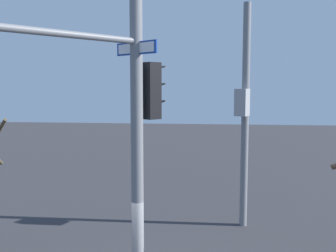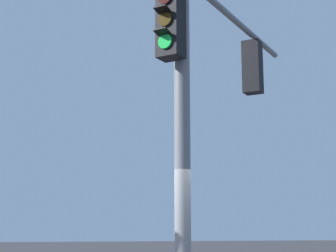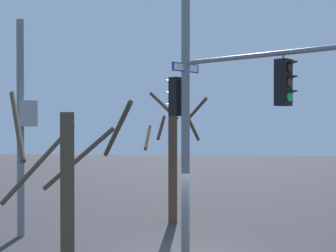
{
  "view_description": "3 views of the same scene",
  "coord_description": "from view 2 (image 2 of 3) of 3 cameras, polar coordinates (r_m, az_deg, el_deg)",
  "views": [
    {
      "loc": [
        -7.16,
        -1.0,
        4.77
      ],
      "look_at": [
        0.55,
        -0.19,
        3.94
      ],
      "focal_mm": 41.72,
      "sensor_mm": 36.0,
      "label": 1
    },
    {
      "loc": [
        7.46,
        -0.96,
        1.75
      ],
      "look_at": [
        0.34,
        0.13,
        3.1
      ],
      "focal_mm": 54.82,
      "sensor_mm": 36.0,
      "label": 2
    },
    {
      "loc": [
        -0.52,
        13.95,
        4.01
      ],
      "look_at": [
        0.62,
        0.43,
        3.82
      ],
      "focal_mm": 52.18,
      "sensor_mm": 36.0,
      "label": 3
    }
  ],
  "objects": [
    {
      "name": "main_signal_pole_assembly",
      "position": [
        8.62,
        2.24,
        10.87
      ],
      "size": [
        4.21,
        5.44,
        8.79
      ],
      "rotation": [
        0.0,
        0.0,
        2.47
      ],
      "color": "slate",
      "rests_on": "ground"
    }
  ]
}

